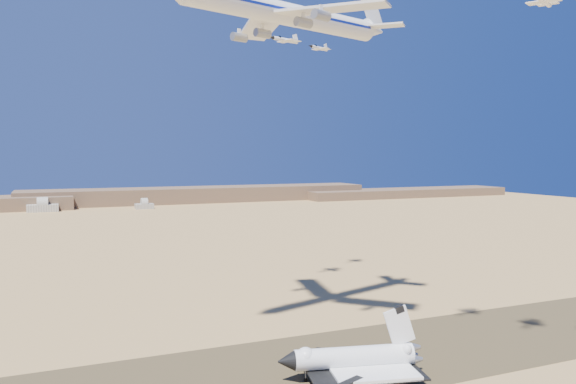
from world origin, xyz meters
name	(u,v)px	position (x,y,z in m)	size (l,w,h in m)	color
ground	(273,373)	(0.00, 0.00, 0.00)	(1200.00, 1200.00, 0.00)	tan
runway	(273,372)	(0.00, 0.00, 0.03)	(600.00, 50.00, 0.06)	#4A3C25
ridgeline	(159,198)	(65.32, 527.31, 7.63)	(960.00, 90.00, 18.00)	brown
hangars	(38,208)	(-64.00, 478.43, 4.83)	(200.50, 29.50, 30.00)	#B9B5A4
shuttle	(353,360)	(17.41, -11.95, 5.09)	(38.50, 29.21, 18.92)	white
carrier_747	(281,13)	(13.30, 26.71, 102.06)	(87.76, 65.33, 22.00)	white
crew_a	(398,383)	(25.50, -20.94, 0.87)	(0.59, 0.39, 1.62)	#C35D0B
crew_b	(391,383)	(23.71, -20.27, 1.00)	(0.91, 0.52, 1.87)	#C35D0B
crew_c	(390,384)	(23.16, -20.58, 0.91)	(1.00, 0.51, 1.71)	#C35D0B
chase_jet_d	(285,40)	(34.42, 73.75, 104.20)	(15.74, 9.26, 4.03)	white
chase_jet_e	(319,48)	(57.44, 89.40, 105.36)	(13.44, 8.87, 3.54)	white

